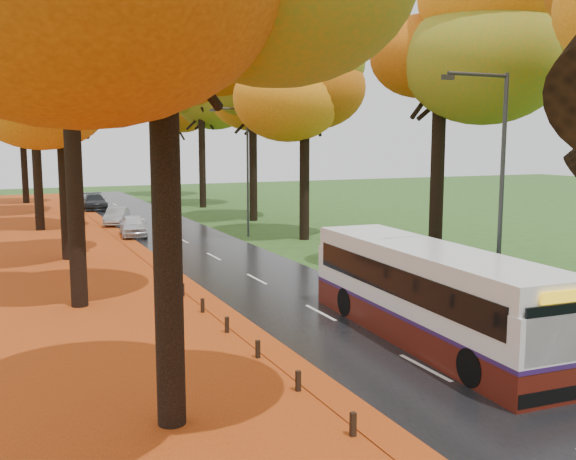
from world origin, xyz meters
TOP-DOWN VIEW (x-y plane):
  - road at (0.00, 25.00)m, footprint 6.50×90.00m
  - centre_line at (0.00, 25.00)m, footprint 0.12×90.00m
  - leaf_verge at (-9.00, 25.00)m, footprint 12.00×90.00m
  - leaf_drift at (-3.05, 25.00)m, footprint 0.90×90.00m
  - trees_left at (-7.18, 27.06)m, footprint 9.20×74.00m
  - trees_right at (7.19, 26.91)m, footprint 9.30×74.20m
  - bollard_row at (-3.70, 4.70)m, footprint 0.11×23.51m
  - streetlamp_near at (3.95, 8.00)m, footprint 2.45×0.18m
  - streetlamp_mid at (3.95, 30.00)m, footprint 2.45×0.18m
  - streetlamp_far at (3.95, 52.00)m, footprint 2.45×0.18m
  - bus at (1.54, 7.99)m, footprint 3.04×10.79m
  - car_white at (-2.35, 33.04)m, footprint 2.01×4.01m
  - car_silver at (-2.35, 39.05)m, footprint 2.46×3.93m
  - car_dark at (-2.35, 50.26)m, footprint 2.12×4.76m

SIDE VIEW (x-z plane):
  - leaf_verge at x=-9.00m, z-range 0.00..0.02m
  - road at x=0.00m, z-range 0.00..0.04m
  - leaf_drift at x=-3.05m, z-range 0.04..0.05m
  - centre_line at x=0.00m, z-range 0.04..0.05m
  - bollard_row at x=-3.70m, z-range 0.00..0.52m
  - car_silver at x=-2.35m, z-range 0.04..1.26m
  - car_white at x=-2.35m, z-range 0.04..1.35m
  - car_dark at x=-2.35m, z-range 0.04..1.40m
  - bus at x=1.54m, z-range 0.11..2.92m
  - streetlamp_near at x=3.95m, z-range 0.71..8.71m
  - streetlamp_mid at x=3.95m, z-range 0.71..8.71m
  - streetlamp_far at x=3.95m, z-range 0.71..8.71m
  - trees_left at x=-7.18m, z-range 2.59..16.48m
  - trees_right at x=7.19m, z-range 2.71..16.67m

